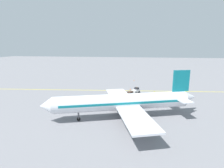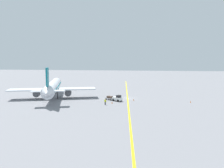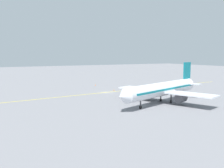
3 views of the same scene
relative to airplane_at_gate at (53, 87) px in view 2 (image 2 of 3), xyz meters
The scene contains 9 objects.
ground_plane 25.18m from the airplane_at_gate, ahead, with size 400.00×400.00×0.00m, color slate.
apron_yellow_centreline 25.18m from the airplane_at_gate, ahead, with size 0.40×120.00×0.01m, color yellow.
airplane_at_gate is the anchor object (origin of this frame).
baggage_tug_white 22.32m from the airplane_at_gate, ahead, with size 3.33×2.93×2.11m.
baggage_cart_trailing 19.53m from the airplane_at_gate, ahead, with size 2.94×2.61×1.24m.
ground_crew_worker 21.21m from the airplane_at_gate, 22.95° to the right, with size 0.55×0.32×1.68m.
traffic_cone_near_nose 44.05m from the airplane_at_gate, ahead, with size 0.32×0.32×0.55m, color orange.
traffic_cone_mid_apron 27.07m from the airplane_at_gate, ahead, with size 0.32×0.32×0.55m, color orange.
traffic_cone_by_wingtip 21.97m from the airplane_at_gate, 15.39° to the right, with size 0.32×0.32×0.55m, color orange.
Camera 2 is at (6.40, -71.91, 12.52)m, focal length 35.00 mm.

